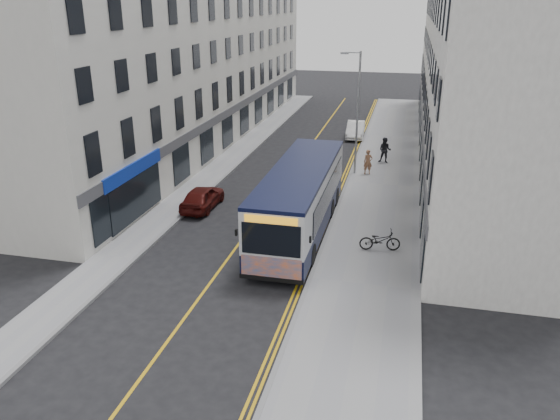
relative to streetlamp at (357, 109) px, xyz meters
The scene contains 17 objects.
ground 15.25m from the streetlamp, 106.58° to the right, with size 140.00×140.00×0.00m, color black.
pavement_east 5.20m from the streetlamp, 43.87° to the right, with size 4.50×64.00×0.12m, color gray.
pavement_west 10.33m from the streetlamp, 167.70° to the right, with size 2.00×64.00×0.12m, color gray.
kerb_east 4.76m from the streetlamp, 94.85° to the right, with size 0.18×64.00×0.13m, color slate.
kerb_west 9.45m from the streetlamp, 166.24° to the right, with size 0.18×64.00×0.13m, color slate.
road_centre_line 6.37m from the streetlamp, 154.37° to the right, with size 0.12×64.00×0.01m, color gold.
road_dbl_yellow_inner 4.85m from the streetlamp, 107.21° to the right, with size 0.10×64.00×0.01m, color gold.
road_dbl_yellow_outer 4.83m from the streetlamp, 101.85° to the right, with size 0.10×64.00×0.01m, color gold.
terrace_east 10.35m from the streetlamp, 43.68° to the left, with size 6.00×46.00×13.00m, color white.
terrace_west 15.06m from the streetlamp, 152.01° to the left, with size 6.00×46.00×13.00m, color beige.
streetlamp is the anchor object (origin of this frame).
city_bus 10.85m from the streetlamp, 98.63° to the right, with size 2.73×11.71×3.40m.
bicycle 12.65m from the streetlamp, 78.22° to the right, with size 0.65×1.88×0.99m, color black.
pedestrian_near 3.57m from the streetlamp, ahead, with size 0.59×0.39×1.63m, color brown.
pedestrian_far 4.88m from the streetlamp, 57.98° to the left, with size 0.87×0.68×1.80m, color black.
car_white 11.28m from the streetlamp, 95.22° to the left, with size 1.42×4.06×1.34m, color white.
car_maroon 11.82m from the streetlamp, 132.47° to the right, with size 1.54×3.82×1.30m, color #460E0B.
Camera 1 is at (7.41, -21.19, 10.99)m, focal length 35.00 mm.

